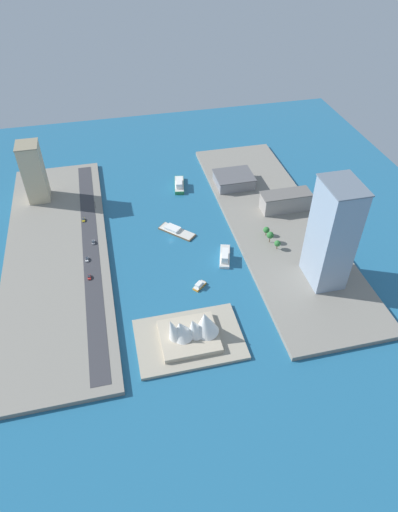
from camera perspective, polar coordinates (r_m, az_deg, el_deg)
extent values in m
plane|color=#23668E|center=(326.41, -3.63, 2.09)|extent=(440.00, 440.00, 0.00)
cube|color=gray|center=(344.13, 9.76, 4.20)|extent=(70.00, 240.00, 3.19)
cube|color=gray|center=(326.26, -17.74, 0.19)|extent=(70.00, 240.00, 3.19)
cube|color=#A89E89|center=(260.35, -1.26, -10.59)|extent=(61.03, 41.57, 2.00)
cube|color=#38383D|center=(322.89, -13.71, 1.03)|extent=(10.98, 228.00, 0.15)
cube|color=orange|center=(289.30, 0.07, -3.86)|extent=(10.04, 9.46, 1.45)
cone|color=orange|center=(292.34, 0.68, -3.27)|extent=(1.84, 1.84, 1.30)
cube|color=white|center=(287.62, 0.00, -3.67)|extent=(5.83, 5.63, 2.29)
cube|color=beige|center=(288.75, 0.07, -3.75)|extent=(9.63, 9.08, 0.10)
cube|color=#2D8C4C|center=(383.74, -2.54, 9.05)|extent=(11.94, 26.50, 2.88)
cone|color=#2D8C4C|center=(395.28, -2.57, 10.10)|extent=(3.01, 3.01, 2.59)
cube|color=white|center=(380.17, -2.55, 9.37)|extent=(7.29, 14.20, 4.50)
cube|color=beige|center=(382.95, -2.54, 9.24)|extent=(11.46, 25.44, 0.10)
cube|color=brown|center=(332.64, -2.85, 3.14)|extent=(26.15, 26.46, 1.25)
cone|color=brown|center=(326.16, -0.75, 2.29)|extent=(1.59, 1.59, 1.13)
cube|color=white|center=(333.35, -3.37, 3.56)|extent=(12.42, 12.49, 2.02)
cube|color=beige|center=(332.22, -2.85, 3.23)|extent=(25.11, 25.40, 0.10)
cube|color=silver|center=(310.50, 3.33, -0.06)|extent=(13.35, 24.53, 2.07)
cone|color=silver|center=(319.89, 3.38, 1.39)|extent=(2.33, 2.33, 1.86)
cube|color=white|center=(305.49, 3.34, 0.02)|extent=(7.65, 12.32, 5.21)
cube|color=beige|center=(309.78, 3.33, 0.09)|extent=(12.81, 23.55, 0.10)
cube|color=#C6B793|center=(374.17, -20.39, 9.96)|extent=(15.92, 18.26, 46.77)
cube|color=gray|center=(363.38, -21.28, 13.14)|extent=(16.55, 18.99, 0.80)
cube|color=gray|center=(354.09, 10.97, 6.87)|extent=(37.27, 14.35, 13.52)
cube|color=slate|center=(350.18, 11.12, 7.83)|extent=(38.76, 14.92, 0.80)
cube|color=gray|center=(379.88, 4.47, 9.68)|extent=(30.12, 25.40, 8.68)
cube|color=#59595C|center=(377.43, 4.51, 10.29)|extent=(31.33, 26.42, 0.80)
cube|color=#8C9EB2|center=(280.33, 16.64, 2.57)|extent=(20.14, 27.27, 70.01)
cube|color=slate|center=(260.72, 18.12, 8.64)|extent=(20.95, 28.36, 0.80)
cylinder|color=black|center=(298.20, -13.68, -2.87)|extent=(0.25, 0.64, 0.64)
cylinder|color=black|center=(298.33, -14.01, -2.92)|extent=(0.25, 0.64, 0.64)
cylinder|color=black|center=(300.47, -13.71, -2.47)|extent=(0.25, 0.64, 0.64)
cylinder|color=black|center=(300.60, -14.04, -2.52)|extent=(0.25, 0.64, 0.64)
cube|color=red|center=(299.17, -13.87, -2.64)|extent=(1.92, 4.42, 0.88)
cube|color=#262D38|center=(298.84, -13.89, -2.51)|extent=(1.69, 2.48, 0.59)
cylinder|color=black|center=(311.68, -13.98, -0.64)|extent=(0.27, 0.65, 0.64)
cylinder|color=black|center=(311.87, -14.30, -0.68)|extent=(0.27, 0.65, 0.64)
cylinder|color=black|center=(314.09, -13.98, -0.26)|extent=(0.27, 0.65, 0.64)
cylinder|color=black|center=(314.27, -14.30, -0.30)|extent=(0.27, 0.65, 0.64)
cube|color=white|center=(312.77, -14.15, -0.42)|extent=(2.14, 4.61, 0.82)
cube|color=#262D38|center=(312.49, -14.17, -0.30)|extent=(1.83, 2.61, 0.60)
cylinder|color=black|center=(348.25, -14.42, 4.32)|extent=(0.28, 0.65, 0.64)
cylinder|color=black|center=(348.44, -14.70, 4.29)|extent=(0.28, 0.65, 0.64)
cylinder|color=black|center=(350.73, -14.41, 4.62)|extent=(0.28, 0.65, 0.64)
cylinder|color=black|center=(350.92, -14.69, 4.58)|extent=(0.28, 0.65, 0.64)
cube|color=yellow|center=(349.41, -14.56, 4.49)|extent=(2.17, 4.48, 0.78)
cube|color=#262D38|center=(349.24, -14.58, 4.59)|extent=(1.84, 2.54, 0.46)
cylinder|color=black|center=(327.42, -13.52, 1.81)|extent=(0.27, 0.65, 0.64)
cylinder|color=black|center=(327.28, -13.23, 1.85)|extent=(0.27, 0.65, 0.64)
cylinder|color=black|center=(325.12, -13.51, 1.49)|extent=(0.27, 0.65, 0.64)
cylinder|color=black|center=(324.98, -13.22, 1.53)|extent=(0.27, 0.65, 0.64)
cube|color=#B7B7BC|center=(325.99, -13.38, 1.72)|extent=(2.05, 4.27, 0.90)
cube|color=#262D38|center=(325.34, -13.40, 1.80)|extent=(1.76, 2.41, 0.64)
cylinder|color=black|center=(359.28, -13.13, 6.28)|extent=(0.18, 0.18, 5.50)
cube|color=black|center=(357.48, -13.21, 6.71)|extent=(0.36, 0.36, 1.00)
sphere|color=red|center=(357.29, -13.22, 6.76)|extent=(0.24, 0.24, 0.24)
sphere|color=yellow|center=(357.48, -13.21, 6.71)|extent=(0.24, 0.24, 0.24)
sphere|color=green|center=(357.67, -13.20, 6.66)|extent=(0.24, 0.24, 0.24)
cube|color=#BCAD93|center=(258.38, -1.27, -10.25)|extent=(33.00, 29.01, 3.00)
cone|color=white|center=(252.53, 0.85, -8.55)|extent=(15.46, 13.74, 17.09)
cone|color=white|center=(252.99, -0.62, -9.08)|extent=(12.41, 10.30, 13.66)
cone|color=white|center=(252.17, -2.30, -9.39)|extent=(14.39, 12.73, 13.51)
cone|color=white|center=(250.55, -3.34, -9.34)|extent=(10.74, 8.03, 16.04)
cylinder|color=brown|center=(327.49, 8.56, 2.86)|extent=(0.50, 0.50, 3.01)
sphere|color=#2D7233|center=(325.45, 8.62, 3.32)|extent=(4.63, 4.63, 4.63)
cylinder|color=brown|center=(321.28, 9.02, 2.08)|extent=(0.50, 0.50, 4.31)
sphere|color=#2D7233|center=(318.70, 9.10, 2.66)|extent=(5.03, 5.03, 5.03)
cylinder|color=brown|center=(316.65, 9.93, 1.13)|extent=(0.50, 0.50, 3.12)
sphere|color=#2D7233|center=(314.56, 10.00, 1.59)|extent=(4.39, 4.39, 4.39)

